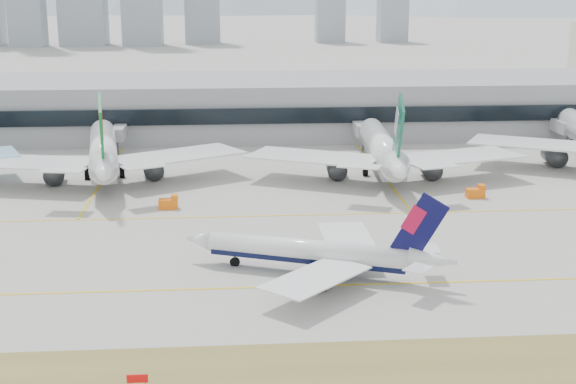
{
  "coord_description": "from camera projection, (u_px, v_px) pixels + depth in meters",
  "views": [
    {
      "loc": [
        -9.03,
        -108.16,
        40.36
      ],
      "look_at": [
        0.59,
        18.0,
        7.5
      ],
      "focal_mm": 50.0,
      "sensor_mm": 36.0,
      "label": 1
    }
  ],
  "objects": [
    {
      "name": "ground",
      "position": [
        293.0,
        274.0,
        115.19
      ],
      "size": [
        3000.0,
        3000.0,
        0.0
      ],
      "primitive_type": "plane",
      "color": "#9E9A94",
      "rests_on": "ground"
    },
    {
      "name": "taxiing_airliner",
      "position": [
        317.0,
        253.0,
        114.07
      ],
      "size": [
        38.52,
        32.54,
        13.56
      ],
      "rotation": [
        0.0,
        0.0,
        2.76
      ],
      "color": "white",
      "rests_on": "ground"
    },
    {
      "name": "widebody_eva",
      "position": [
        103.0,
        153.0,
        169.63
      ],
      "size": [
        59.74,
        59.02,
        21.53
      ],
      "rotation": [
        0.0,
        0.0,
        1.72
      ],
      "color": "white",
      "rests_on": "ground"
    },
    {
      "name": "widebody_cathay",
      "position": [
        383.0,
        151.0,
        171.98
      ],
      "size": [
        59.63,
        58.44,
        21.29
      ],
      "rotation": [
        0.0,
        0.0,
        1.51
      ],
      "color": "white",
      "rests_on": "ground"
    },
    {
      "name": "terminal",
      "position": [
        260.0,
        105.0,
        224.14
      ],
      "size": [
        280.0,
        43.1,
        15.0
      ],
      "color": "gray",
      "rests_on": "ground"
    },
    {
      "name": "hold_sign_left",
      "position": [
        137.0,
        379.0,
        82.7
      ],
      "size": [
        2.2,
        0.15,
        1.35
      ],
      "color": "red",
      "rests_on": "ground"
    },
    {
      "name": "gse_b",
      "position": [
        169.0,
        203.0,
        148.5
      ],
      "size": [
        3.55,
        2.0,
        2.6
      ],
      "color": "orange",
      "rests_on": "ground"
    },
    {
      "name": "gse_c",
      "position": [
        476.0,
        192.0,
        156.06
      ],
      "size": [
        3.55,
        2.0,
        2.6
      ],
      "color": "orange",
      "rests_on": "ground"
    }
  ]
}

